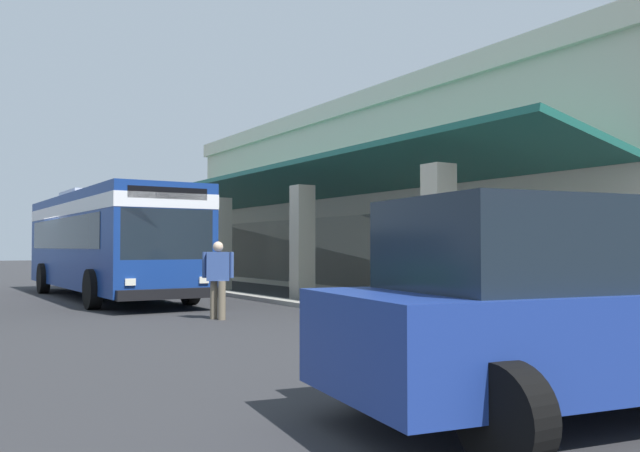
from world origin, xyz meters
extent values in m
plane|color=#2D2D30|center=(0.00, 8.00, 0.00)|extent=(120.00, 120.00, 0.00)
cube|color=#9E998E|center=(2.98, 3.99, 0.06)|extent=(28.15, 0.50, 0.12)
cube|color=beige|center=(2.98, 13.69, 3.02)|extent=(23.46, 11.68, 6.04)
cube|color=beige|center=(2.98, 13.69, 6.34)|extent=(23.76, 11.98, 0.60)
cube|color=beige|center=(-5.81, 4.92, 1.66)|extent=(0.55, 0.55, 3.32)
cube|color=beige|center=(0.05, 4.92, 1.66)|extent=(0.55, 0.55, 3.32)
cube|color=beige|center=(5.92, 4.92, 1.66)|extent=(0.55, 0.55, 3.32)
cube|color=beige|center=(11.78, 4.92, 1.66)|extent=(0.55, 0.55, 3.32)
cube|color=#19594C|center=(2.98, 6.25, 3.67)|extent=(23.46, 3.16, 0.82)
cube|color=#19232D|center=(2.98, 7.89, 1.40)|extent=(19.70, 0.08, 2.40)
cube|color=navy|center=(1.84, 0.39, 1.73)|extent=(11.04, 2.71, 2.75)
cube|color=white|center=(1.84, 0.39, 2.65)|extent=(11.06, 2.73, 0.36)
cube|color=#19232D|center=(1.54, 0.39, 1.95)|extent=(9.28, 2.72, 0.90)
cube|color=#19232D|center=(7.31, 0.47, 1.85)|extent=(0.09, 2.24, 1.20)
cube|color=black|center=(7.32, 0.47, 2.82)|extent=(0.09, 1.94, 0.28)
cube|color=black|center=(7.44, 0.48, 0.45)|extent=(0.24, 2.45, 0.24)
cube|color=silver|center=(7.35, 1.37, 0.75)|extent=(0.06, 0.24, 0.16)
cube|color=silver|center=(7.37, -0.42, 0.75)|extent=(0.06, 0.24, 0.16)
cube|color=silver|center=(0.34, 0.37, 3.22)|extent=(2.43, 1.82, 0.24)
cylinder|color=black|center=(5.45, 1.72, 0.50)|extent=(1.00, 0.30, 1.00)
cylinder|color=black|center=(5.49, -0.83, 0.50)|extent=(1.00, 0.30, 1.00)
cylinder|color=black|center=(-1.26, 1.62, 0.50)|extent=(1.00, 0.30, 1.00)
cylinder|color=black|center=(-1.22, -0.93, 0.50)|extent=(1.00, 0.30, 1.00)
cube|color=navy|center=(18.62, 0.62, 0.75)|extent=(2.64, 5.04, 0.84)
cube|color=#19232D|center=(18.61, 0.52, 1.57)|extent=(2.18, 3.48, 0.80)
cylinder|color=black|center=(17.90, 2.37, 0.38)|extent=(0.76, 0.26, 0.76)
cylinder|color=black|center=(17.42, -0.85, 0.38)|extent=(0.76, 0.26, 0.76)
cylinder|color=black|center=(19.35, -1.14, 0.38)|extent=(0.76, 0.26, 0.76)
cylinder|color=#726651|center=(9.38, 0.97, 0.41)|extent=(0.16, 0.16, 0.82)
cylinder|color=#726651|center=(9.15, 0.89, 0.41)|extent=(0.16, 0.16, 0.82)
cube|color=#334C8C|center=(9.27, 0.93, 1.13)|extent=(0.39, 0.53, 0.62)
sphere|color=beige|center=(9.27, 0.93, 1.55)|extent=(0.22, 0.22, 0.22)
cylinder|color=#334C8C|center=(9.43, 1.18, 1.16)|extent=(0.09, 0.09, 0.56)
cylinder|color=#334C8C|center=(9.11, 0.68, 1.16)|extent=(0.09, 0.09, 0.56)
cube|color=#4C4742|center=(-3.66, 5.35, 0.24)|extent=(0.89, 0.89, 0.49)
cylinder|color=#332319|center=(-3.66, 5.35, 0.50)|extent=(0.76, 0.76, 0.02)
cylinder|color=brown|center=(-3.66, 5.35, 1.43)|extent=(0.16, 0.16, 1.89)
ellipsoid|color=#1E6028|center=(-3.26, 5.48, 2.62)|extent=(0.86, 0.44, 0.18)
ellipsoid|color=#1E6028|center=(-3.63, 5.72, 2.54)|extent=(0.27, 0.75, 0.18)
ellipsoid|color=#1E6028|center=(-4.10, 5.33, 2.48)|extent=(0.89, 0.25, 0.18)
ellipsoid|color=#1E6028|center=(-3.74, 4.82, 2.55)|extent=(0.37, 1.09, 0.18)
camera|label=1|loc=(22.67, -4.65, 1.55)|focal=37.68mm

